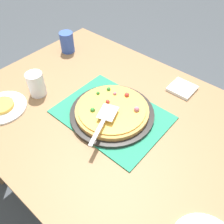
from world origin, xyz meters
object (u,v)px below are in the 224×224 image
at_px(pizza_server, 104,120).
at_px(pizza, 112,110).
at_px(cup_far, 67,42).
at_px(napkin_stack, 182,88).
at_px(pizza_pan, 112,113).
at_px(served_slice_left, 2,105).
at_px(cup_near, 36,84).
at_px(plate_near_left, 3,107).

bearing_deg(pizza_server, pizza, 110.31).
distance_m(cup_far, napkin_stack, 0.72).
bearing_deg(cup_far, pizza_pan, -22.86).
bearing_deg(served_slice_left, cup_near, 75.84).
relative_size(pizza, pizza_server, 1.43).
bearing_deg(cup_far, napkin_stack, 10.50).
bearing_deg(pizza, napkin_stack, 67.02).
bearing_deg(napkin_stack, cup_far, -169.50).
xyz_separation_m(pizza, cup_near, (-0.37, -0.13, 0.03)).
relative_size(pizza, served_slice_left, 3.00).
bearing_deg(plate_near_left, cup_near, 75.84).
xyz_separation_m(served_slice_left, cup_far, (-0.14, 0.53, 0.04)).
bearing_deg(pizza, cup_far, 157.19).
height_order(served_slice_left, cup_far, cup_far).
relative_size(plate_near_left, served_slice_left, 2.00).
distance_m(pizza_pan, napkin_stack, 0.40).
distance_m(cup_near, napkin_stack, 0.72).
distance_m(pizza_pan, cup_far, 0.60).
relative_size(served_slice_left, cup_far, 0.92).
bearing_deg(cup_far, served_slice_left, -75.54).
relative_size(cup_far, pizza_server, 0.52).
xyz_separation_m(served_slice_left, pizza_server, (0.45, 0.21, 0.05)).
bearing_deg(plate_near_left, pizza_server, 24.78).
xyz_separation_m(pizza_pan, pizza, (-0.00, 0.00, 0.02)).
xyz_separation_m(pizza_pan, served_slice_left, (-0.42, -0.30, 0.01)).
height_order(pizza_pan, pizza, pizza).
bearing_deg(napkin_stack, plate_near_left, -130.66).
xyz_separation_m(pizza, napkin_stack, (0.15, 0.36, -0.03)).
relative_size(pizza_pan, pizza_server, 1.65).
xyz_separation_m(pizza_pan, napkin_stack, (0.15, 0.36, -0.01)).
distance_m(served_slice_left, napkin_stack, 0.88).
bearing_deg(pizza_pan, plate_near_left, -144.26).
xyz_separation_m(cup_far, napkin_stack, (0.71, 0.13, -0.05)).
height_order(pizza, napkin_stack, pizza).
height_order(pizza, pizza_server, pizza_server).
xyz_separation_m(pizza, plate_near_left, (-0.42, -0.30, -0.03)).
height_order(served_slice_left, napkin_stack, served_slice_left).
relative_size(served_slice_left, pizza_server, 0.48).
bearing_deg(served_slice_left, napkin_stack, 49.34).
relative_size(pizza, cup_near, 2.75).
relative_size(served_slice_left, napkin_stack, 0.92).
xyz_separation_m(cup_near, pizza_server, (0.41, 0.03, 0.01)).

